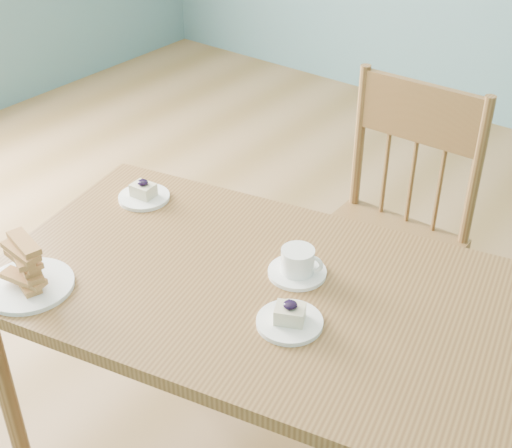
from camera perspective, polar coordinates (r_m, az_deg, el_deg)
name	(u,v)px	position (r m, az deg, el deg)	size (l,w,h in m)	color
dining_table	(258,305)	(1.73, 0.13, -6.53)	(1.38, 0.97, 0.67)	brown
dining_chair	(386,235)	(2.23, 10.38, -0.84)	(0.44, 0.42, 0.94)	brown
cheesecake_plate_near	(290,319)	(1.56, 2.71, -7.57)	(0.15, 0.15, 0.06)	white
cheesecake_plate_far	(144,194)	(2.02, -8.96, 2.38)	(0.14, 0.14, 0.06)	white
coffee_cup	(298,264)	(1.70, 3.38, -3.21)	(0.14, 0.14, 0.07)	white
biscotti_plate	(26,273)	(1.73, -17.93, -3.73)	(0.21, 0.21, 0.13)	white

